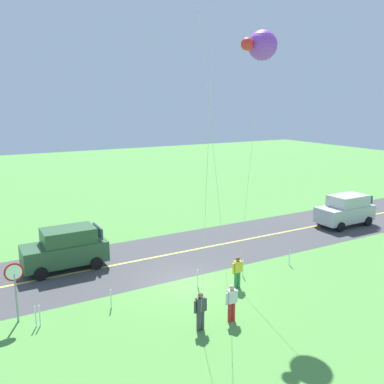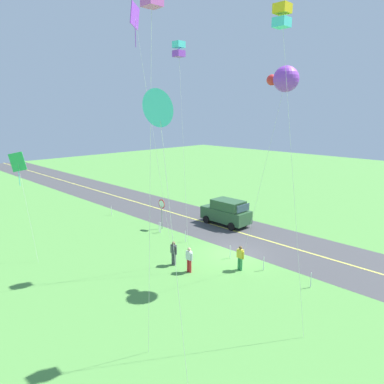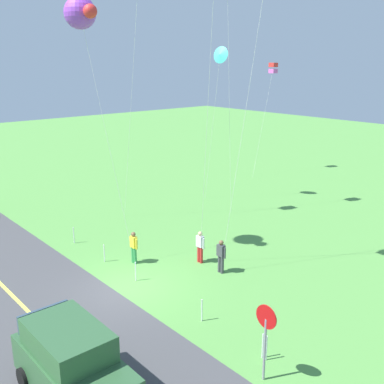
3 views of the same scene
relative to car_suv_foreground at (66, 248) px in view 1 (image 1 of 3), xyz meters
name	(u,v)px [view 1 (image 1 of 3)]	position (x,y,z in m)	size (l,w,h in m)	color
ground_plane	(185,284)	(-4.65, 4.87, -1.20)	(120.00, 120.00, 0.10)	#549342
asphalt_road	(152,258)	(-4.65, 0.87, -1.15)	(120.00, 7.00, 0.00)	#424244
road_centre_stripe	(152,258)	(-4.65, 0.87, -1.15)	(120.00, 0.16, 0.00)	#E5E04C
car_suv_foreground	(66,248)	(0.00, 0.00, 0.00)	(4.40, 2.12, 2.24)	#2D5633
car_parked_west_far	(346,210)	(-19.73, 1.74, 0.00)	(4.40, 2.12, 2.24)	#B7B7BC
stop_sign	(15,281)	(3.10, 4.77, 0.65)	(0.76, 0.08, 2.56)	gray
person_adult_near	(237,271)	(-6.64, 6.58, -0.29)	(0.58, 0.22, 1.60)	#338C4C
person_adult_companion	(200,310)	(-3.12, 9.02, -0.29)	(0.58, 0.22, 1.60)	#3F3F47
person_child_watcher	(232,302)	(-4.59, 9.05, -0.29)	(0.58, 0.22, 1.60)	red
kite_red_low	(261,45)	(-8.49, 5.51, 10.34)	(2.63, 1.78, 12.20)	silver
fence_post_0	(289,257)	(-10.89, 5.57, -0.70)	(0.05, 0.05, 0.90)	silver
fence_post_1	(243,268)	(-7.71, 5.57, -0.70)	(0.05, 0.05, 0.90)	silver
fence_post_2	(198,278)	(-5.01, 5.57, -0.70)	(0.05, 0.05, 0.90)	silver
fence_post_3	(111,299)	(-0.62, 5.57, -0.70)	(0.05, 0.05, 0.90)	silver
fence_post_4	(40,315)	(2.37, 5.57, -0.70)	(0.05, 0.05, 0.90)	silver
fence_post_5	(36,316)	(2.53, 5.57, -0.70)	(0.05, 0.05, 0.90)	silver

